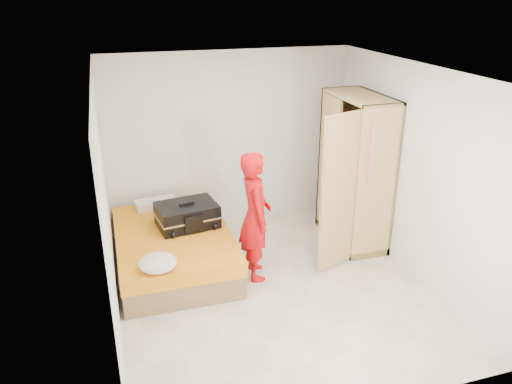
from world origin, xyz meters
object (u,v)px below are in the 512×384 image
object	(u,v)px
wardrobe	(354,176)
round_cushion	(158,263)
bed	(174,249)
suitcase	(187,215)
person	(255,216)

from	to	relation	value
wardrobe	round_cushion	size ratio (longest dim) A/B	5.01
round_cushion	bed	bearing A→B (deg)	71.76
wardrobe	round_cushion	distance (m)	2.94
suitcase	round_cushion	xyz separation A→B (m)	(-0.50, -0.99, -0.07)
bed	round_cushion	world-z (taller)	round_cushion
person	suitcase	bearing A→B (deg)	55.09
bed	person	bearing A→B (deg)	-27.45
wardrobe	suitcase	xyz separation A→B (m)	(-2.29, 0.16, -0.35)
suitcase	person	bearing A→B (deg)	-48.67
person	round_cushion	xyz separation A→B (m)	(-1.23, -0.36, -0.24)
bed	round_cushion	distance (m)	0.96
person	suitcase	world-z (taller)	person
suitcase	round_cushion	world-z (taller)	suitcase
bed	wardrobe	size ratio (longest dim) A/B	0.96
wardrobe	person	xyz separation A→B (m)	(-1.55, -0.47, -0.18)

